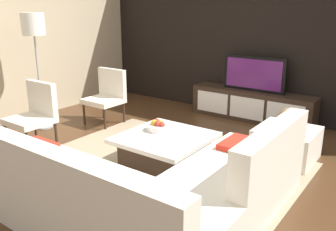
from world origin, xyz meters
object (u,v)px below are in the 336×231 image
Objects in this scene: television at (254,74)px; ottoman at (286,144)px; sectional_couch at (152,192)px; accent_chair_near at (35,111)px; media_console at (252,105)px; floor_lamp at (34,31)px; fruit_bowl at (158,126)px; coffee_table at (165,150)px; accent_chair_far at (107,93)px; decorative_ball at (289,118)px.

television is 1.70m from ottoman.
accent_chair_near is (-2.40, 0.51, 0.20)m from sectional_couch.
television is (0.00, 0.00, 0.53)m from media_console.
floor_lamp is 2.45m from fruit_bowl.
ottoman is (1.00, -1.25, -0.58)m from television.
coffee_table is at bearing -92.49° from media_console.
ottoman is 2.88m from accent_chair_far.
media_console is at bearing 82.67° from fruit_bowl.
coffee_table is (-0.10, -2.30, -0.05)m from media_console.
television reaches higher than sectional_couch.
floor_lamp is at bearing -163.39° from ottoman.
media_console is 0.53m from television.
decorative_ball is (2.90, 1.54, 0.04)m from accent_chair_near.
television is 1.62m from decorative_ball.
accent_chair_far is at bearing 155.89° from fruit_bowl.
television is at bearing 82.67° from fruit_bowl.
accent_chair_near reaches higher than decorative_ball.
media_console is 1.62m from decorative_ball.
decorative_ball is (0.00, 0.00, 0.33)m from ottoman.
ottoman is at bearing -51.31° from television.
fruit_bowl is at bearing 27.43° from accent_chair_near.
floor_lamp reaches higher than media_console.
media_console is 2.94× the size of ottoman.
media_console is 7.34× the size of fruit_bowl.
floor_lamp is at bearing -137.41° from media_console.
ottoman is (0.50, 2.05, -0.09)m from sectional_couch.
ottoman is 2.69× the size of decorative_ball.
television is at bearing 98.57° from sectional_couch.
fruit_bowl is (-0.78, 1.10, 0.15)m from sectional_couch.
ottoman is (2.90, 1.54, -0.29)m from accent_chair_near.
floor_lamp is 3.87m from ottoman.
decorative_ball is (3.49, 1.04, -0.96)m from floor_lamp.
floor_lamp is at bearing 146.81° from accent_chair_near.
accent_chair_far is 3.34× the size of decorative_ball.
accent_chair_near is 1.00× the size of accent_chair_far.
ottoman is (3.49, 1.04, -1.29)m from floor_lamp.
coffee_table is at bearing 22.59° from accent_chair_near.
fruit_bowl is at bearing -97.33° from media_console.
media_console is 3.39m from accent_chair_near.
coffee_table is 3.61× the size of fruit_bowl.
sectional_couch is (0.50, -3.30, 0.04)m from media_console.
floor_lamp is at bearing -135.80° from accent_chair_far.
media_console is at bearing 128.70° from ottoman.
sectional_couch is (0.50, -3.30, -0.49)m from television.
decorative_ball is at bearing 16.61° from floor_lamp.
fruit_bowl is (-0.28, -2.20, -0.35)m from television.
accent_chair_near is at bearing -159.76° from fruit_bowl.
floor_lamp is 1.43m from accent_chair_far.
accent_chair_near is (-1.80, -0.50, 0.29)m from coffee_table.
media_console is at bearing 98.57° from sectional_couch.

